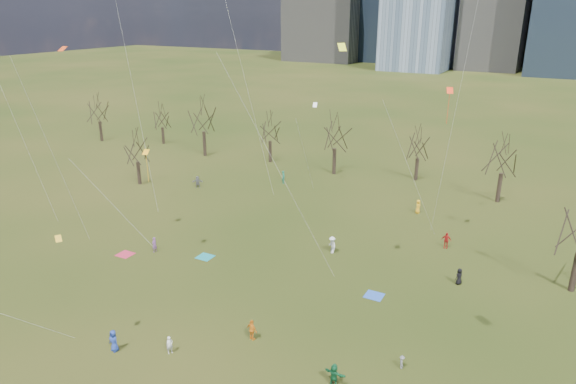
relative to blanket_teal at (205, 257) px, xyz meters
The scene contains 19 objects.
ground 10.58m from the blanket_teal, 45.93° to the right, with size 500.00×500.00×0.00m, color black.
bare_tree_row 31.10m from the blanket_teal, 76.20° to the left, with size 113.04×29.80×9.50m.
blanket_teal is the anchor object (origin of this frame).
blanket_navy 17.94m from the blanket_teal, ahead, with size 1.60×1.50×0.03m, color blue.
blanket_crimson 8.44m from the blanket_teal, 155.59° to the right, with size 1.60×1.50×0.03m, color #BD2543.
person_0 16.01m from the blanket_teal, 77.72° to the right, with size 0.85×0.55×1.74m, color #223994.
person_1 15.64m from the blanket_teal, 62.40° to the right, with size 0.51×0.33×1.39m, color white.
person_3 24.06m from the blanket_teal, 17.85° to the right, with size 0.67×0.38×1.03m, color slate.
person_4 15.19m from the blanket_teal, 39.20° to the right, with size 1.02×0.42×1.74m, color orange.
person_5 22.39m from the blanket_teal, 30.20° to the right, with size 1.54×0.49×1.67m, color #166739.
person_6 25.05m from the blanket_teal, 15.62° to the left, with size 0.78×0.51×1.59m, color black.
person_7 5.66m from the blanket_teal, 164.17° to the right, with size 0.61×0.40×1.67m, color #7E4992.
person_8 13.29m from the blanket_teal, 35.72° to the left, with size 0.59×0.46×1.21m, color #252EA1.
person_9 13.25m from the blanket_teal, 32.65° to the left, with size 1.18×0.68×1.83m, color white.
person_10 25.54m from the blanket_teal, 33.16° to the left, with size 1.04×0.44×1.78m, color #B11A19.
person_11 22.24m from the blanket_teal, 129.59° to the left, with size 1.60×0.51×1.73m, color slate.
person_12 27.59m from the blanket_teal, 54.25° to the left, with size 0.87×0.57×1.78m, color #F7AE1B.
person_13 25.06m from the blanket_teal, 99.94° to the left, with size 0.69×0.45×1.89m, color #1B7A5C.
kites_airborne 17.75m from the blanket_teal, 13.39° to the left, with size 63.30×46.78×28.34m.
Camera 1 is at (22.73, -30.17, 24.15)m, focal length 32.00 mm.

